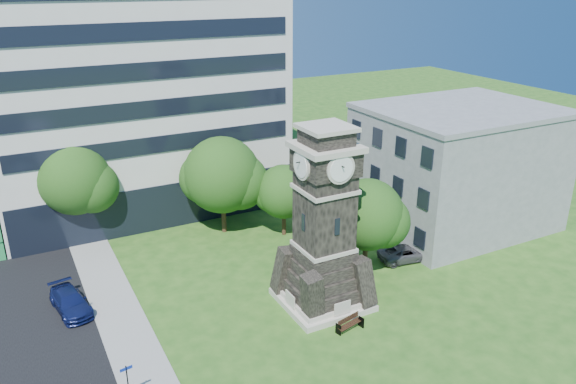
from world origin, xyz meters
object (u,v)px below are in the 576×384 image
car_street_north (70,302)px  car_east_lot (406,253)px  clock_tower (324,231)px  street_sign (128,382)px  park_bench (349,323)px

car_street_north → car_east_lot: car_street_north is taller
clock_tower → car_east_lot: size_ratio=2.82×
car_street_north → car_east_lot: size_ratio=1.05×
car_street_north → street_sign: bearing=-92.0°
clock_tower → park_bench: 5.96m
clock_tower → car_street_north: clock_tower is taller
car_street_north → park_bench: 18.17m
car_east_lot → park_bench: bearing=131.3°
car_street_north → park_bench: (14.97, -10.30, -0.17)m
clock_tower → car_street_north: bearing=155.9°
car_street_north → street_sign: (1.38, -10.84, 1.00)m
clock_tower → street_sign: size_ratio=4.61×
park_bench → clock_tower: bearing=74.2°
clock_tower → car_east_lot: clock_tower is taller
car_east_lot → street_sign: 23.41m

